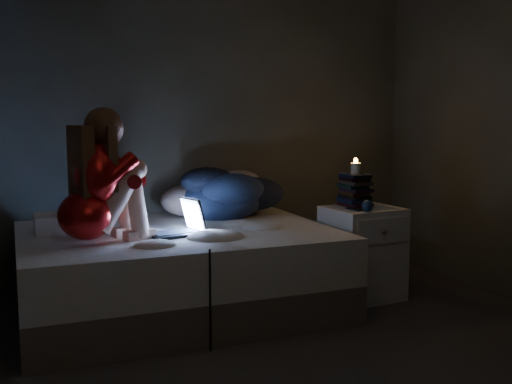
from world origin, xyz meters
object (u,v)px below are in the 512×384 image
candle (356,161)px  phone (354,209)px  bed (178,270)px  woman (85,176)px  laptop (174,217)px  nightstand (362,253)px

candle → phone: size_ratio=0.57×
bed → candle: candle is taller
woman → phone: woman is taller
bed → woman: bearing=-156.9°
candle → laptop: bearing=-177.4°
bed → nightstand: 1.33m
laptop → nightstand: (1.39, -0.03, -0.35)m
bed → woman: woman is taller
candle → bed: bearing=174.1°
phone → woman: bearing=177.0°
woman → candle: 1.93m
nightstand → phone: size_ratio=4.76×
bed → nightstand: size_ratio=3.05×
laptop → candle: (1.38, 0.06, 0.31)m
woman → candle: bearing=-14.4°
woman → candle: woman is taller
bed → laptop: 0.45m
phone → nightstand: bearing=29.0°
laptop → candle: bearing=-12.8°
bed → woman: 0.96m
woman → phone: 1.84m
laptop → nightstand: laptop is taller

